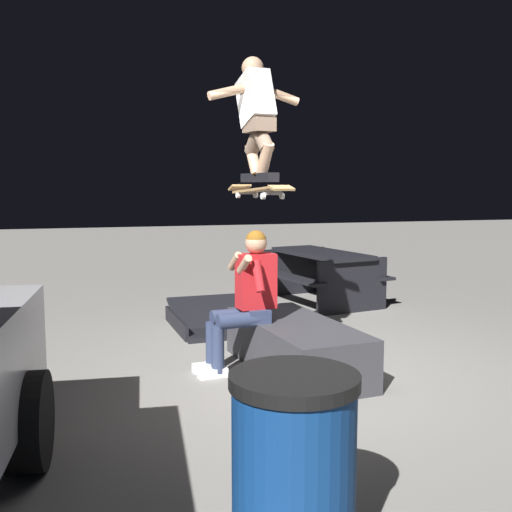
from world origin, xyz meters
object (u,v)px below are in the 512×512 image
Objects in this scene: person_sitting_on_ledge at (245,294)px; skater_airborne at (256,113)px; kicker_ramp at (218,322)px; picnic_table_back at (321,269)px; skateboard at (259,190)px; trash_bin at (294,469)px; ledge_box_main at (296,346)px.

person_sitting_on_ledge is 1.15× the size of skater_airborne.
person_sitting_on_ledge is at bearing 175.67° from kicker_ramp.
skater_airborne is 0.84× the size of kicker_ramp.
skateboard is at bearing 147.15° from picnic_table_back.
trash_bin is at bearing 168.65° from person_sitting_on_ledge.
skater_airborne reaches higher than skateboard.
skater_airborne is at bearing 7.46° from skateboard.
trash_bin is (-5.55, 2.47, -0.06)m from picnic_table_back.
ledge_box_main is at bearing -109.26° from person_sitting_on_ledge.
ledge_box_main is 1.28× the size of kicker_ramp.
ledge_box_main is 1.46m from skateboard.
trash_bin is (-4.49, 0.69, 0.38)m from kicker_ramp.
skater_airborne reaches higher than trash_bin.
person_sitting_on_ledge reaches higher than trash_bin.
person_sitting_on_ledge is 1.47× the size of trash_bin.
trash_bin is at bearing 166.51° from skater_airborne.
kicker_ramp is 4.56m from trash_bin.
ledge_box_main is at bearing -170.59° from kicker_ramp.
skateboard is at bearing -13.90° from trash_bin.
ledge_box_main is 1.33× the size of person_sitting_on_ledge.
kicker_ramp is at bearing 120.77° from picnic_table_back.
kicker_ramp is at bearing -4.33° from person_sitting_on_ledge.
trash_bin is at bearing 166.10° from skateboard.
skateboard is 3.13m from trash_bin.
skater_airborne is at bearing 179.92° from kicker_ramp.
skateboard reaches higher than kicker_ramp.
person_sitting_on_ledge is 3.36m from picnic_table_back.
skater_airborne is (0.07, -0.13, 1.63)m from person_sitting_on_ledge.
kicker_ramp is (1.63, -0.00, -2.28)m from skater_airborne.
skateboard is at bearing -179.82° from kicker_ramp.
ledge_box_main is 0.67m from person_sitting_on_ledge.
ledge_box_main is 1.53× the size of skater_airborne.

